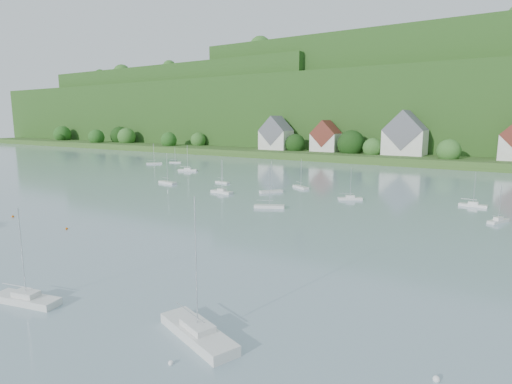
% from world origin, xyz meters
% --- Properties ---
extents(far_shore_strip, '(600.00, 60.00, 3.00)m').
position_xyz_m(far_shore_strip, '(0.00, 200.00, 1.50)').
color(far_shore_strip, '#355821').
rests_on(far_shore_strip, ground).
extents(forested_ridge, '(620.00, 181.22, 69.89)m').
position_xyz_m(forested_ridge, '(0.39, 268.57, 22.89)').
color(forested_ridge, '#1C3F14').
rests_on(forested_ridge, ground).
extents(village_building_0, '(14.00, 10.40, 16.00)m').
position_xyz_m(village_building_0, '(-55.00, 187.00, 9.51)').
color(village_building_0, beige).
rests_on(village_building_0, far_shore_strip).
extents(village_building_1, '(12.00, 9.36, 14.00)m').
position_xyz_m(village_building_1, '(-30.00, 189.00, 8.75)').
color(village_building_1, beige).
rests_on(village_building_1, far_shore_strip).
extents(village_building_2, '(16.00, 11.44, 18.00)m').
position_xyz_m(village_building_2, '(5.00, 188.00, 10.27)').
color(village_building_2, beige).
rests_on(village_building_2, far_shore_strip).
extents(near_sailboat_3, '(7.08, 3.46, 9.21)m').
position_xyz_m(near_sailboat_3, '(10.50, 30.38, 0.47)').
color(near_sailboat_3, silver).
rests_on(near_sailboat_3, ground).
extents(near_sailboat_4, '(8.81, 5.03, 11.48)m').
position_xyz_m(near_sailboat_4, '(28.43, 34.28, 0.54)').
color(near_sailboat_4, silver).
rests_on(near_sailboat_4, ground).
extents(mooring_buoy_1, '(0.39, 0.39, 0.39)m').
position_xyz_m(mooring_buoy_1, '(29.23, 30.46, 0.00)').
color(mooring_buoy_1, white).
rests_on(mooring_buoy_1, ground).
extents(mooring_buoy_2, '(0.50, 0.50, 0.50)m').
position_xyz_m(mooring_buoy_2, '(24.30, 36.73, 0.00)').
color(mooring_buoy_2, '#CB5400').
rests_on(mooring_buoy_2, ground).
extents(mooring_buoy_3, '(0.39, 0.39, 0.39)m').
position_xyz_m(mooring_buoy_3, '(-11.48, 48.69, 0.00)').
color(mooring_buoy_3, '#CB5400').
rests_on(mooring_buoy_3, ground).
extents(mooring_buoy_4, '(0.49, 0.49, 0.49)m').
position_xyz_m(mooring_buoy_4, '(45.38, 38.75, 0.00)').
color(mooring_buoy_4, white).
rests_on(mooring_buoy_4, ground).
extents(mooring_buoy_5, '(0.41, 0.41, 0.41)m').
position_xyz_m(mooring_buoy_5, '(-27.38, 48.49, 0.00)').
color(mooring_buoy_5, '#CB5400').
rests_on(mooring_buoy_5, ground).
extents(far_sailboat_cluster, '(183.35, 66.91, 8.71)m').
position_xyz_m(far_sailboat_cluster, '(14.08, 111.80, 0.37)').
color(far_sailboat_cluster, silver).
rests_on(far_sailboat_cluster, ground).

